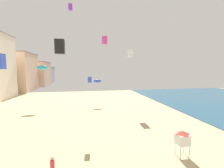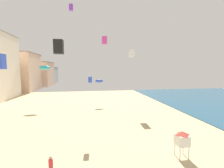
{
  "view_description": "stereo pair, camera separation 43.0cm",
  "coord_description": "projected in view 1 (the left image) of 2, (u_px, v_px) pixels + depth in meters",
  "views": [
    {
      "loc": [
        -0.54,
        -0.5,
        8.45
      ],
      "look_at": [
        2.86,
        18.21,
        6.64
      ],
      "focal_mm": 25.23,
      "sensor_mm": 36.0,
      "label": 1
    },
    {
      "loc": [
        -0.11,
        -0.57,
        8.45
      ],
      "look_at": [
        2.86,
        18.21,
        6.64
      ],
      "focal_mm": 25.23,
      "sensor_mm": 36.0,
      "label": 2
    }
  ],
  "objects": [
    {
      "name": "kite_white_box",
      "position": [
        130.0,
        53.0,
        33.57
      ],
      "size": [
        1.01,
        1.01,
        1.59
      ],
      "color": "white"
    },
    {
      "name": "kite_magenta_box",
      "position": [
        105.0,
        40.0,
        17.62
      ],
      "size": [
        0.55,
        0.55,
        0.86
      ],
      "color": "#DB3D9E"
    },
    {
      "name": "lifeguard_stand",
      "position": [
        182.0,
        138.0,
        15.16
      ],
      "size": [
        1.1,
        1.1,
        2.55
      ],
      "rotation": [
        0.0,
        0.0,
        -0.31
      ],
      "color": "white",
      "rests_on": "ground"
    },
    {
      "name": "kite_blue_parafoil",
      "position": [
        97.0,
        81.0,
        37.79
      ],
      "size": [
        1.92,
        0.53,
        0.75
      ],
      "color": "blue"
    },
    {
      "name": "boardwalk_hotel_furthest",
      "position": [
        39.0,
        75.0,
        95.26
      ],
      "size": [
        16.31,
        13.11,
        9.82
      ],
      "color": "#ADB7C1",
      "rests_on": "ground"
    },
    {
      "name": "kite_purple_box",
      "position": [
        70.0,
        7.0,
        20.25
      ],
      "size": [
        0.5,
        0.5,
        0.78
      ],
      "color": "purple"
    },
    {
      "name": "boardwalk_hotel_far",
      "position": [
        13.0,
        72.0,
        59.97
      ],
      "size": [
        14.35,
        15.69,
        14.63
      ],
      "color": "beige",
      "rests_on": "ground"
    },
    {
      "name": "boardwalk_hotel_distant",
      "position": [
        29.0,
        74.0,
        77.75
      ],
      "size": [
        17.99,
        15.75,
        12.03
      ],
      "color": "beige",
      "rests_on": "ground"
    },
    {
      "name": "kite_cyan_parafoil",
      "position": [
        42.0,
        68.0,
        35.88
      ],
      "size": [
        2.43,
        0.68,
        0.95
      ],
      "color": "#2DB7CC"
    },
    {
      "name": "kite_black_box",
      "position": [
        60.0,
        47.0,
        12.87
      ],
      "size": [
        0.74,
        0.74,
        1.16
      ],
      "color": "black"
    },
    {
      "name": "kite_flyer",
      "position": [
        52.0,
        166.0,
        12.28
      ],
      "size": [
        0.34,
        0.34,
        1.64
      ],
      "rotation": [
        0.0,
        0.0,
        4.54
      ],
      "color": "#383D4C",
      "rests_on": "ground"
    },
    {
      "name": "kite_blue_box",
      "position": [
        90.0,
        80.0,
        21.06
      ],
      "size": [
        0.5,
        0.5,
        0.79
      ],
      "color": "blue"
    }
  ]
}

